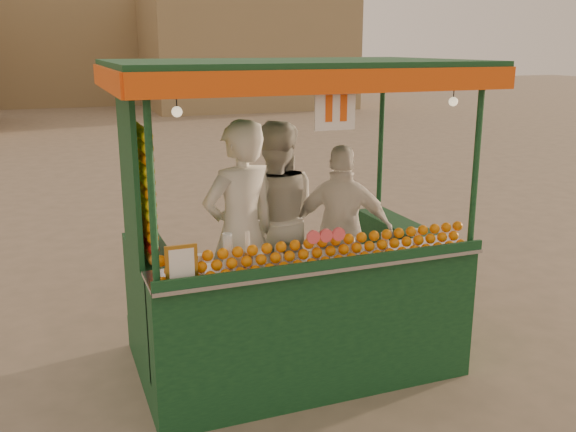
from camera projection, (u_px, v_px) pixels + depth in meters
name	position (u px, v px, depth m)	size (l,w,h in m)	color
ground	(301.00, 357.00, 5.94)	(90.00, 90.00, 0.00)	brown
building_right	(245.00, 52.00, 29.35)	(9.00, 6.00, 5.00)	#8A724E
building_center	(34.00, 31.00, 31.36)	(14.00, 7.00, 7.00)	#8A724E
juice_cart	(288.00, 276.00, 5.53)	(2.97, 1.93, 2.70)	#0E341A
vendor_left	(241.00, 234.00, 5.36)	(0.80, 0.64, 1.93)	silver
vendor_middle	(274.00, 218.00, 6.01)	(1.07, 0.94, 1.84)	beige
vendor_right	(342.00, 232.00, 5.96)	(1.03, 0.80, 1.63)	white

